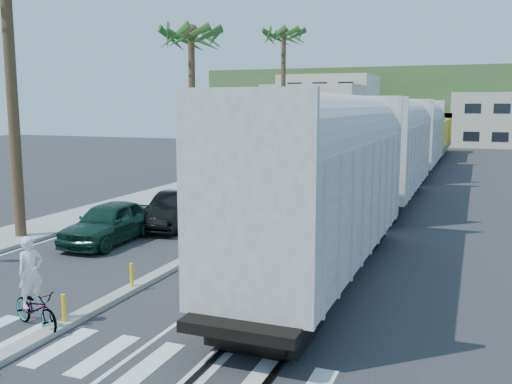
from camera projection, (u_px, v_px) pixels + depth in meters
ground at (90, 313)px, 15.17m from camera, size 140.00×140.00×0.00m
sidewalk at (210, 180)px, 41.23m from camera, size 3.00×90.00×0.15m
rails at (406, 185)px, 39.18m from camera, size 1.56×100.00×0.06m
median at (303, 197)px, 33.54m from camera, size 0.45×60.00×0.85m
crosswalk at (36, 342)px, 13.32m from camera, size 14.00×2.20×0.01m
lane_markings at (294, 186)px, 38.97m from camera, size 9.42×90.00×0.01m
freight_train at (404, 145)px, 36.71m from camera, size 3.00×60.94×5.85m
palm_trees at (199, 23)px, 37.33m from camera, size 3.50×37.20×13.75m
buildings at (362, 112)px, 82.82m from camera, size 38.00×27.00×10.00m
hillside at (426, 102)px, 106.39m from camera, size 80.00×20.00×12.00m
car_lead at (109, 222)px, 22.79m from camera, size 2.22×4.99×1.66m
car_second at (176, 210)px, 25.66m from camera, size 2.69×5.19×1.60m
car_third at (236, 190)px, 31.87m from camera, size 2.15×5.11×1.47m
car_rear at (263, 180)px, 36.22m from camera, size 2.69×5.31×1.44m
cyclist at (35, 300)px, 14.08m from camera, size 1.90×2.36×2.31m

